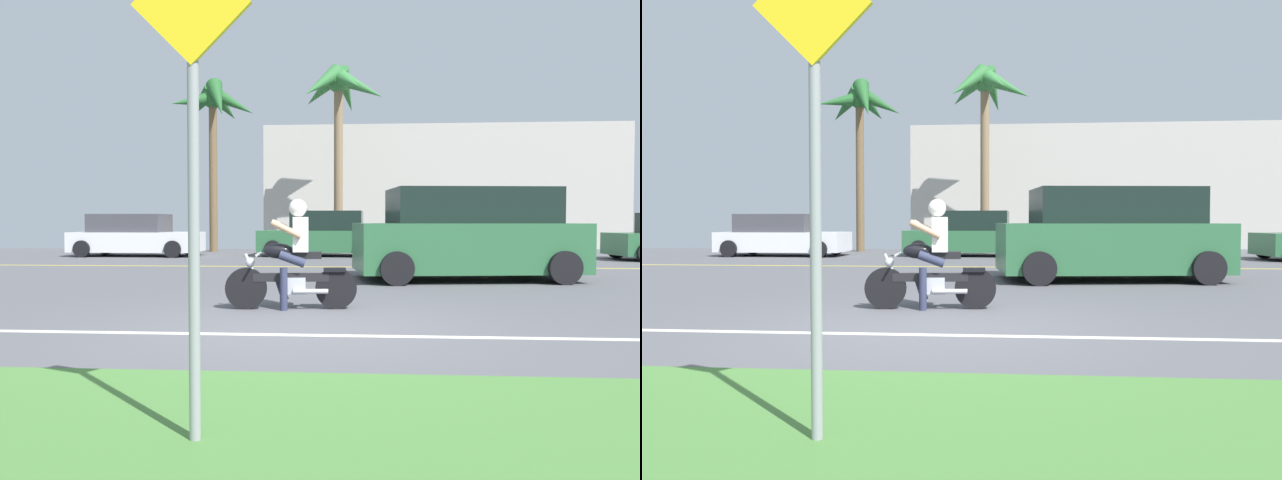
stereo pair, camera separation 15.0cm
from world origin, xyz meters
TOP-DOWN VIEW (x-y plane):
  - ground at (0.00, 3.00)m, footprint 56.00×30.00m
  - lane_line_near at (0.00, -0.47)m, footprint 50.40×0.12m
  - lane_line_far at (0.00, 8.66)m, footprint 50.40×0.12m
  - motorcyclist at (-0.26, 1.35)m, footprint 1.80×0.59m
  - suv_nearby at (2.83, 5.57)m, footprint 4.75×2.71m
  - parked_car_0 at (-7.05, 12.95)m, footprint 4.29×1.98m
  - parked_car_1 at (-0.66, 13.45)m, footprint 4.18×2.13m
  - parked_car_2 at (4.51, 13.16)m, footprint 4.05×2.17m
  - palm_tree_0 at (-0.18, 15.88)m, footprint 3.47×3.51m
  - palm_tree_1 at (-5.09, 16.02)m, footprint 3.32×3.26m
  - street_sign at (-0.18, -3.60)m, footprint 0.62×0.06m
  - building_far at (4.24, 21.00)m, footprint 15.75×4.00m

SIDE VIEW (x-z plane):
  - ground at x=0.00m, z-range -0.04..0.00m
  - lane_line_near at x=0.00m, z-range 0.00..0.01m
  - lane_line_far at x=0.00m, z-range 0.00..0.01m
  - motorcyclist at x=-0.26m, z-range -0.12..1.39m
  - parked_car_0 at x=-7.05m, z-range -0.04..1.39m
  - parked_car_2 at x=4.51m, z-range -0.04..1.41m
  - parked_car_1 at x=-0.66m, z-range -0.05..1.49m
  - suv_nearby at x=2.83m, z-range -0.02..1.84m
  - street_sign at x=-0.18m, z-range 0.28..2.90m
  - building_far at x=4.24m, z-range 0.00..5.40m
  - palm_tree_1 at x=-5.09m, z-range 2.12..8.78m
  - palm_tree_0 at x=-0.18m, z-range 2.32..9.54m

